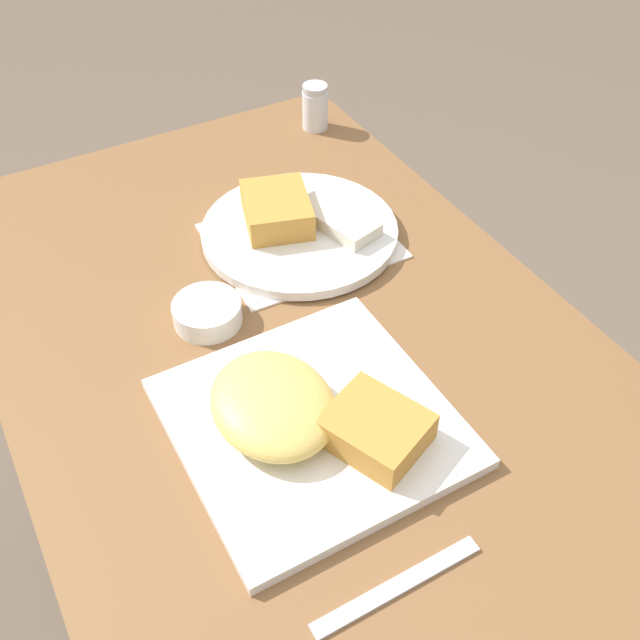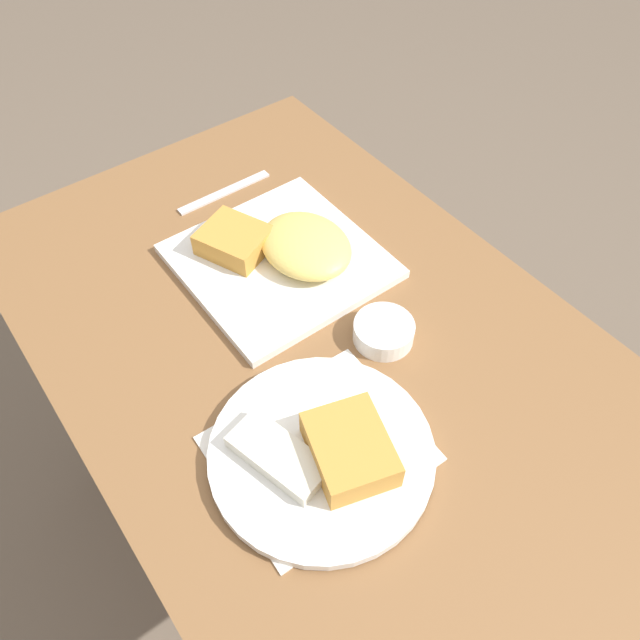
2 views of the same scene
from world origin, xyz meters
name	(u,v)px [view 2 (image 2 of 2)]	position (x,y,z in m)	size (l,w,h in m)	color
ground_plane	(315,532)	(0.00, 0.00, 0.00)	(8.00, 8.00, 0.00)	brown
dining_table	(312,375)	(0.00, 0.00, 0.65)	(1.03, 0.67, 0.75)	brown
menu_card	(319,448)	(-0.15, 0.10, 0.75)	(0.21, 0.24, 0.00)	silver
plate_square_near	(284,252)	(0.14, -0.05, 0.77)	(0.28, 0.28, 0.06)	white
plate_oval_far	(325,452)	(-0.16, 0.10, 0.77)	(0.27, 0.27, 0.05)	white
sauce_ramekin	(384,331)	(-0.07, -0.08, 0.76)	(0.08, 0.08, 0.03)	white
butter_knife	(224,192)	(0.34, -0.06, 0.75)	(0.02, 0.17, 0.00)	silver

